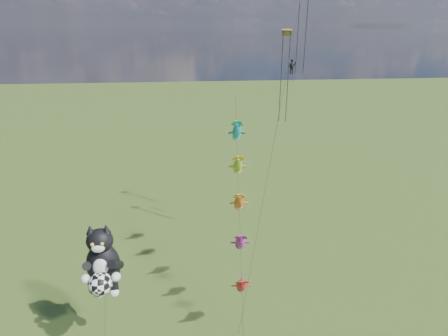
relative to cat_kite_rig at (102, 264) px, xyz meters
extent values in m
cylinder|color=black|center=(-0.06, -1.36, -4.60)|extent=(0.14, 2.70, 5.15)
ellipsoid|color=black|center=(0.00, 0.30, -0.31)|extent=(2.44, 2.02, 3.44)
ellipsoid|color=black|center=(0.00, 0.20, 1.73)|extent=(1.89, 1.72, 1.74)
cone|color=black|center=(-0.54, 0.20, 2.65)|extent=(0.62, 0.62, 0.65)
cone|color=black|center=(0.54, 0.20, 2.65)|extent=(0.62, 0.62, 0.65)
ellipsoid|color=white|center=(0.00, -0.50, 1.57)|extent=(0.92, 0.48, 0.62)
ellipsoid|color=white|center=(0.00, -0.50, 0.01)|extent=(1.09, 0.45, 1.42)
sphere|color=gold|center=(-0.32, -0.58, 1.92)|extent=(0.26, 0.26, 0.26)
sphere|color=gold|center=(0.32, -0.58, 1.92)|extent=(0.26, 0.26, 0.26)
sphere|color=white|center=(-1.02, -0.83, -0.58)|extent=(0.65, 0.65, 0.65)
sphere|color=white|center=(1.02, -0.83, -0.58)|extent=(0.65, 0.65, 0.65)
sphere|color=white|center=(-0.54, 0.14, -2.62)|extent=(0.69, 0.69, 0.69)
sphere|color=white|center=(0.54, 0.14, -2.62)|extent=(0.69, 0.69, 0.69)
sphere|color=white|center=(0.00, -1.15, -0.85)|extent=(1.63, 1.63, 1.63)
cylinder|color=black|center=(10.17, 3.22, 1.21)|extent=(1.37, 15.78, 16.78)
ellipsoid|color=red|center=(9.87, -0.24, -2.48)|extent=(0.89, 2.04, 2.05)
ellipsoid|color=#D833AB|center=(10.06, 1.96, -0.13)|extent=(0.89, 2.04, 2.05)
ellipsoid|color=red|center=(10.25, 4.17, 2.21)|extent=(0.89, 2.04, 2.05)
ellipsoid|color=green|center=(10.43, 6.37, 4.56)|extent=(0.89, 2.04, 2.05)
ellipsoid|color=#197ABF|center=(10.62, 8.58, 6.90)|extent=(0.89, 2.04, 2.05)
cylinder|color=black|center=(13.64, 6.96, 6.70)|extent=(8.13, 15.06, 27.75)
cube|color=#0E9D20|center=(15.59, 12.12, 15.01)|extent=(1.06, 0.97, 0.58)
cylinder|color=black|center=(15.26, 12.12, 10.85)|extent=(0.08, 0.08, 8.32)
cylinder|color=black|center=(15.91, 12.12, 10.85)|extent=(0.08, 0.08, 8.32)
cylinder|color=black|center=(17.31, 14.48, 15.66)|extent=(0.08, 0.08, 9.49)
cylinder|color=black|center=(18.07, 14.48, 15.66)|extent=(0.08, 0.08, 9.49)
camera|label=1|loc=(6.11, -22.83, 15.54)|focal=30.00mm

